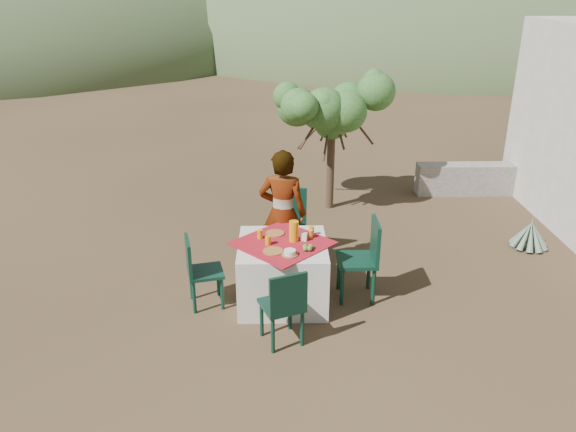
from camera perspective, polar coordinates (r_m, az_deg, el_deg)
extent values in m
plane|color=#372919|center=(7.00, 0.55, -7.63)|extent=(160.00, 160.00, 0.00)
cube|color=silver|center=(6.64, -0.56, -5.74)|extent=(1.02, 1.02, 0.75)
cube|color=maroon|center=(6.47, -0.57, -2.77)|extent=(1.30, 1.30, 0.01)
cylinder|color=black|center=(7.46, -1.84, -3.45)|extent=(0.05, 0.05, 0.49)
cylinder|color=black|center=(7.40, 0.99, -3.70)|extent=(0.05, 0.05, 0.49)
cylinder|color=black|center=(7.79, -1.22, -2.26)|extent=(0.05, 0.05, 0.49)
cylinder|color=black|center=(7.73, 1.49, -2.48)|extent=(0.05, 0.05, 0.49)
cube|color=black|center=(7.49, -0.15, -1.25)|extent=(0.55, 0.55, 0.04)
cube|color=black|center=(7.58, 0.16, 1.20)|extent=(0.46, 0.14, 0.48)
cylinder|color=black|center=(6.20, 0.19, -9.70)|extent=(0.04, 0.04, 0.43)
cylinder|color=black|center=(6.09, -2.69, -10.33)|extent=(0.04, 0.04, 0.43)
cylinder|color=black|center=(5.94, 1.45, -11.26)|extent=(0.04, 0.04, 0.43)
cylinder|color=black|center=(5.84, -1.55, -11.96)|extent=(0.04, 0.04, 0.43)
cube|color=black|center=(5.90, -0.66, -9.04)|extent=(0.53, 0.53, 0.04)
cube|color=black|center=(5.63, 0.04, -7.95)|extent=(0.39, 0.19, 0.42)
cylinder|color=black|center=(6.58, -6.70, -7.79)|extent=(0.04, 0.04, 0.43)
cylinder|color=black|center=(6.86, -7.10, -6.45)|extent=(0.04, 0.04, 0.43)
cylinder|color=black|center=(6.56, -9.51, -8.10)|extent=(0.04, 0.04, 0.43)
cylinder|color=black|center=(6.84, -9.79, -6.74)|extent=(0.04, 0.04, 0.43)
cube|color=black|center=(6.60, -8.38, -5.65)|extent=(0.48, 0.48, 0.04)
cube|color=black|center=(6.49, -10.08, -4.05)|extent=(0.13, 0.40, 0.42)
cylinder|color=black|center=(6.96, 5.19, -5.61)|extent=(0.05, 0.05, 0.49)
cylinder|color=black|center=(6.64, 5.50, -7.12)|extent=(0.05, 0.05, 0.49)
cylinder|color=black|center=(7.01, 8.22, -5.55)|extent=(0.05, 0.05, 0.49)
cylinder|color=black|center=(6.69, 8.68, -7.05)|extent=(0.05, 0.05, 0.49)
cube|color=black|center=(6.71, 7.00, -4.49)|extent=(0.46, 0.46, 0.04)
cube|color=black|center=(6.62, 8.88, -2.44)|extent=(0.04, 0.46, 0.48)
imported|color=#8C6651|center=(7.08, -0.55, 0.26)|extent=(0.68, 0.51, 1.67)
cylinder|color=#453322|center=(9.30, 4.34, 5.18)|extent=(0.13, 0.13, 1.49)
sphere|color=#2A551F|center=(9.10, 4.48, 9.65)|extent=(0.64, 0.64, 0.64)
sphere|color=#2A551F|center=(9.14, 8.23, 10.57)|extent=(0.60, 0.60, 0.60)
sphere|color=#2A551F|center=(9.14, 1.07, 10.46)|extent=(0.55, 0.55, 0.55)
sphere|color=#2A551F|center=(9.63, 4.85, 11.66)|extent=(0.57, 0.57, 0.57)
sphere|color=#2A551F|center=(8.58, 5.18, 9.18)|extent=(0.51, 0.51, 0.51)
sphere|color=slate|center=(8.79, 23.20, -2.73)|extent=(0.17, 0.17, 0.17)
cone|color=slate|center=(8.70, 23.43, -1.38)|extent=(0.10, 0.10, 0.50)
cone|color=slate|center=(8.77, 24.05, -1.72)|extent=(0.31, 0.10, 0.42)
cone|color=slate|center=(8.82, 23.75, -1.54)|extent=(0.28, 0.23, 0.44)
cone|color=slate|center=(8.83, 23.31, -1.44)|extent=(0.17, 0.30, 0.43)
cone|color=slate|center=(8.80, 22.89, -1.45)|extent=(0.17, 0.30, 0.43)
cone|color=slate|center=(8.74, 22.66, -1.56)|extent=(0.28, 0.23, 0.44)
cone|color=slate|center=(8.68, 22.69, -1.75)|extent=(0.31, 0.10, 0.42)
cone|color=slate|center=(8.63, 22.98, -1.93)|extent=(0.28, 0.23, 0.44)
cone|color=slate|center=(8.62, 23.43, -2.03)|extent=(0.17, 0.30, 0.43)
cone|color=slate|center=(8.65, 23.86, -2.02)|extent=(0.17, 0.30, 0.43)
cone|color=slate|center=(8.71, 24.09, -1.90)|extent=(0.28, 0.23, 0.44)
cube|color=gray|center=(10.68, 19.77, 3.57)|extent=(2.60, 0.35, 0.55)
ellipsoid|color=#354728|center=(43.91, 15.81, 17.33)|extent=(48.00, 48.00, 20.00)
ellipsoid|color=slate|center=(58.27, -5.07, 19.19)|extent=(60.00, 60.00, 24.00)
cylinder|color=brown|center=(6.68, -1.33, -1.76)|extent=(0.22, 0.22, 0.01)
cylinder|color=brown|center=(6.25, -1.52, -3.58)|extent=(0.23, 0.23, 0.01)
cylinder|color=orange|center=(6.56, -2.86, -1.85)|extent=(0.06, 0.06, 0.10)
cylinder|color=orange|center=(6.40, -2.05, -2.48)|extent=(0.07, 0.07, 0.11)
cylinder|color=orange|center=(6.46, 0.60, -1.55)|extent=(0.11, 0.11, 0.24)
cylinder|color=brown|center=(6.18, 0.18, -3.93)|extent=(0.18, 0.18, 0.01)
cylinder|color=white|center=(6.16, 0.18, -3.68)|extent=(0.13, 0.13, 0.05)
cylinder|color=orange|center=(6.57, 2.30, -1.83)|extent=(0.06, 0.06, 0.10)
cylinder|color=orange|center=(6.66, 2.41, -1.46)|extent=(0.06, 0.06, 0.10)
cube|color=white|center=(6.50, 1.61, -2.12)|extent=(0.09, 0.07, 0.10)
sphere|color=#507E2D|center=(6.29, 1.77, -3.15)|extent=(0.06, 0.06, 0.06)
sphere|color=#507E2D|center=(6.31, 2.32, -3.11)|extent=(0.06, 0.06, 0.06)
sphere|color=#507E2D|center=(6.26, 2.19, -3.32)|extent=(0.06, 0.06, 0.06)
sphere|color=#507E2D|center=(6.25, 1.79, -3.33)|extent=(0.06, 0.06, 0.06)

